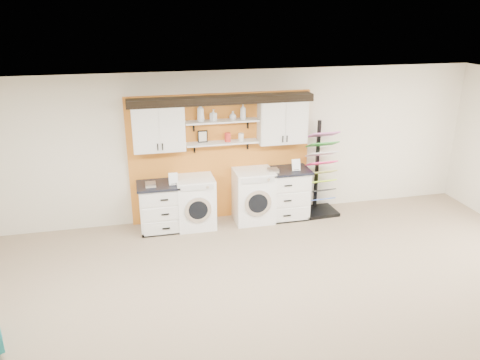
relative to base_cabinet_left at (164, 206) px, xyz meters
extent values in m
plane|color=gray|center=(1.13, -3.64, -0.45)|extent=(10.00, 10.00, 0.00)
plane|color=white|center=(1.13, -3.64, 2.35)|extent=(10.00, 10.00, 0.00)
plane|color=beige|center=(1.13, 0.36, 0.95)|extent=(10.00, 0.00, 10.00)
cube|color=orange|center=(1.13, 0.32, 0.75)|extent=(3.40, 0.07, 2.40)
cube|color=white|center=(0.00, 0.16, 1.43)|extent=(0.90, 0.34, 0.84)
cube|color=white|center=(-0.22, -0.02, 1.43)|extent=(0.42, 0.01, 0.78)
cube|color=white|center=(0.22, -0.02, 1.43)|extent=(0.42, 0.01, 0.78)
cube|color=white|center=(2.26, 0.16, 1.43)|extent=(0.90, 0.34, 0.84)
cube|color=white|center=(2.04, -0.02, 1.43)|extent=(0.42, 0.01, 0.78)
cube|color=white|center=(2.48, -0.02, 1.43)|extent=(0.42, 0.01, 0.78)
cube|color=white|center=(1.13, 0.16, 1.08)|extent=(1.32, 0.28, 0.03)
cube|color=white|center=(1.13, 0.16, 1.48)|extent=(1.32, 0.28, 0.03)
cube|color=black|center=(1.13, 0.18, 1.88)|extent=(3.30, 0.40, 0.10)
cube|color=black|center=(1.13, -0.01, 1.82)|extent=(3.30, 0.04, 0.04)
cube|color=black|center=(0.78, 0.21, 1.21)|extent=(0.18, 0.02, 0.22)
cube|color=beige|center=(0.78, 0.20, 1.21)|extent=(0.14, 0.01, 0.18)
cylinder|color=red|center=(1.23, 0.16, 1.18)|extent=(0.11, 0.11, 0.16)
cylinder|color=silver|center=(1.48, 0.16, 1.17)|extent=(0.10, 0.10, 0.14)
cube|color=white|center=(0.00, 0.01, -0.02)|extent=(0.85, 0.60, 0.85)
cube|color=black|center=(0.00, -0.26, -0.41)|extent=(0.85, 0.06, 0.07)
cube|color=black|center=(0.00, 0.01, 0.43)|extent=(0.91, 0.66, 0.04)
cube|color=white|center=(0.00, -0.30, 0.26)|extent=(0.78, 0.02, 0.24)
cube|color=white|center=(0.00, -0.30, -0.02)|extent=(0.78, 0.02, 0.24)
cube|color=white|center=(0.00, -0.30, -0.30)|extent=(0.78, 0.02, 0.24)
cube|color=white|center=(2.26, 0.01, 0.02)|extent=(0.94, 0.60, 0.94)
cube|color=black|center=(2.26, -0.26, -0.41)|extent=(0.94, 0.06, 0.07)
cube|color=black|center=(2.26, 0.01, 0.51)|extent=(1.00, 0.66, 0.04)
cube|color=white|center=(2.26, -0.30, 0.32)|extent=(0.85, 0.02, 0.26)
cube|color=white|center=(2.26, -0.30, 0.02)|extent=(0.85, 0.02, 0.26)
cube|color=white|center=(2.26, -0.30, -0.28)|extent=(0.85, 0.02, 0.26)
cube|color=white|center=(0.58, 0.01, 0.03)|extent=(0.68, 0.66, 0.96)
cube|color=silver|center=(0.58, -0.33, 0.44)|extent=(0.58, 0.02, 0.10)
cylinder|color=silver|center=(0.58, -0.33, 0.02)|extent=(0.48, 0.05, 0.48)
cylinder|color=black|center=(0.58, -0.35, 0.02)|extent=(0.34, 0.03, 0.34)
cube|color=white|center=(1.68, 0.01, 0.06)|extent=(0.72, 0.66, 1.01)
cube|color=silver|center=(1.68, -0.33, 0.49)|extent=(0.61, 0.02, 0.11)
cylinder|color=silver|center=(1.68, -0.33, 0.04)|extent=(0.51, 0.05, 0.51)
cylinder|color=black|center=(1.68, -0.35, 0.04)|extent=(0.36, 0.03, 0.36)
cube|color=black|center=(3.03, 0.01, -0.41)|extent=(0.69, 0.59, 0.07)
cube|color=black|center=(3.02, 0.21, 0.50)|extent=(0.06, 0.06, 1.78)
cube|color=blue|center=(3.03, 0.03, -0.17)|extent=(0.57, 0.34, 0.16)
cube|color=black|center=(3.03, 0.03, 0.02)|extent=(0.57, 0.34, 0.16)
cube|color=#BFFF1A|center=(3.03, 0.03, 0.21)|extent=(0.57, 0.34, 0.16)
cube|color=olive|center=(3.03, 0.03, 0.40)|extent=(0.57, 0.34, 0.16)
cube|color=#F31C6B|center=(3.03, 0.03, 0.59)|extent=(0.57, 0.34, 0.16)
cube|color=silver|center=(3.03, 0.03, 0.78)|extent=(0.57, 0.34, 0.16)
cube|color=#248727|center=(3.03, 0.03, 0.96)|extent=(0.57, 0.34, 0.16)
cube|color=#D55FB6|center=(3.03, 0.03, 1.15)|extent=(0.57, 0.34, 0.16)
imported|color=silver|center=(0.75, 0.16, 1.66)|extent=(0.18, 0.18, 0.33)
imported|color=silver|center=(0.97, 0.16, 1.60)|extent=(0.13, 0.13, 0.21)
imported|color=silver|center=(1.33, 0.16, 1.58)|extent=(0.16, 0.16, 0.16)
imported|color=silver|center=(1.51, 0.16, 1.64)|extent=(0.14, 0.14, 0.28)
camera|label=1|loc=(-0.41, -7.89, 3.41)|focal=35.00mm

